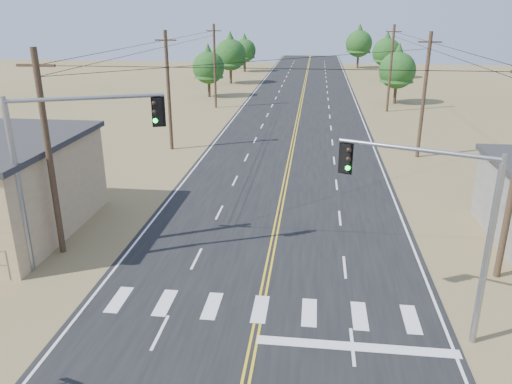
# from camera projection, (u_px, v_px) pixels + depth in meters

# --- Properties ---
(road) EXTENTS (15.00, 200.00, 0.02)m
(road) POSITION_uv_depth(u_px,v_px,m) (290.00, 159.00, 40.89)
(road) COLOR black
(road) RESTS_ON ground
(utility_pole_left_near) EXTENTS (1.80, 0.30, 10.00)m
(utility_pole_left_near) POSITION_uv_depth(u_px,v_px,m) (49.00, 154.00, 23.51)
(utility_pole_left_near) COLOR #4C3826
(utility_pole_left_near) RESTS_ON ground
(utility_pole_left_mid) EXTENTS (1.80, 0.30, 10.00)m
(utility_pole_left_mid) POSITION_uv_depth(u_px,v_px,m) (169.00, 90.00, 42.17)
(utility_pole_left_mid) COLOR #4C3826
(utility_pole_left_mid) RESTS_ON ground
(utility_pole_left_far) EXTENTS (1.80, 0.30, 10.00)m
(utility_pole_left_far) POSITION_uv_depth(u_px,v_px,m) (215.00, 66.00, 60.82)
(utility_pole_left_far) COLOR #4C3826
(utility_pole_left_far) RESTS_ON ground
(utility_pole_right_mid) EXTENTS (1.80, 0.30, 10.00)m
(utility_pole_right_mid) POSITION_uv_depth(u_px,v_px,m) (424.00, 95.00, 39.83)
(utility_pole_right_mid) COLOR #4C3826
(utility_pole_right_mid) RESTS_ON ground
(utility_pole_right_far) EXTENTS (1.80, 0.30, 10.00)m
(utility_pole_right_far) POSITION_uv_depth(u_px,v_px,m) (391.00, 68.00, 58.48)
(utility_pole_right_far) COLOR #4C3826
(utility_pole_right_far) RESTS_ON ground
(signal_mast_left) EXTENTS (6.30, 2.72, 8.16)m
(signal_mast_left) POSITION_uv_depth(u_px,v_px,m) (60.00, 154.00, 22.04)
(signal_mast_left) COLOR gray
(signal_mast_left) RESTS_ON ground
(signal_mast_right) EXTENTS (5.29, 2.23, 7.17)m
(signal_mast_right) POSITION_uv_depth(u_px,v_px,m) (443.00, 213.00, 17.45)
(signal_mast_right) COLOR gray
(signal_mast_right) RESTS_ON ground
(tree_left_near) EXTENTS (4.40, 4.40, 7.34)m
(tree_left_near) POSITION_uv_depth(u_px,v_px,m) (208.00, 64.00, 68.79)
(tree_left_near) COLOR #3F2D1E
(tree_left_near) RESTS_ON ground
(tree_left_mid) EXTENTS (5.07, 5.07, 8.45)m
(tree_left_mid) POSITION_uv_depth(u_px,v_px,m) (230.00, 51.00, 81.40)
(tree_left_mid) COLOR #3F2D1E
(tree_left_mid) RESTS_ON ground
(tree_left_far) EXTENTS (4.43, 4.43, 7.39)m
(tree_left_far) POSITION_uv_depth(u_px,v_px,m) (245.00, 48.00, 97.65)
(tree_left_far) COLOR #3F2D1E
(tree_left_far) RESTS_ON ground
(tree_right_near) EXTENTS (4.65, 4.65, 7.74)m
(tree_right_near) POSITION_uv_depth(u_px,v_px,m) (398.00, 67.00, 63.69)
(tree_right_near) COLOR #3F2D1E
(tree_right_near) RESTS_ON ground
(tree_right_mid) EXTENTS (4.94, 4.94, 8.23)m
(tree_right_mid) POSITION_uv_depth(u_px,v_px,m) (387.00, 49.00, 87.95)
(tree_right_mid) COLOR #3F2D1E
(tree_right_mid) RESTS_ON ground
(tree_right_far) EXTENTS (5.42, 5.42, 9.04)m
(tree_right_far) POSITION_uv_depth(u_px,v_px,m) (359.00, 41.00, 103.14)
(tree_right_far) COLOR #3F2D1E
(tree_right_far) RESTS_ON ground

